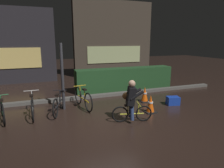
{
  "coord_description": "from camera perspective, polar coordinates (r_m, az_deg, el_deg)",
  "views": [
    {
      "loc": [
        -2.04,
        -5.44,
        2.34
      ],
      "look_at": [
        0.2,
        0.6,
        0.9
      ],
      "focal_mm": 31.48,
      "sensor_mm": 36.0,
      "label": 1
    }
  ],
  "objects": [
    {
      "name": "parked_bike_leftmost",
      "position": [
        6.74,
        -29.29,
        -6.47
      ],
      "size": [
        0.46,
        1.52,
        0.71
      ],
      "rotation": [
        0.0,
        0.0,
        1.78
      ],
      "color": "black",
      "rests_on": "ground"
    },
    {
      "name": "traffic_cone_far",
      "position": [
        7.73,
        9.47,
        -3.01
      ],
      "size": [
        0.36,
        0.36,
        0.59
      ],
      "color": "black",
      "rests_on": "ground"
    },
    {
      "name": "storefront_right",
      "position": [
        13.52,
        0.42,
        12.94
      ],
      "size": [
        5.37,
        0.54,
        4.86
      ],
      "color": "#42382D",
      "rests_on": "ground"
    },
    {
      "name": "hedge_row",
      "position": [
        9.54,
        3.78,
        1.58
      ],
      "size": [
        4.8,
        0.7,
        1.04
      ],
      "primitive_type": "cube",
      "color": "#214723",
      "rests_on": "ground"
    },
    {
      "name": "ground_plane",
      "position": [
        6.27,
        0.2,
        -9.34
      ],
      "size": [
        40.0,
        40.0,
        0.0
      ],
      "primitive_type": "plane",
      "color": "black"
    },
    {
      "name": "sidewalk_curb",
      "position": [
        8.23,
        -5.2,
        -3.53
      ],
      "size": [
        12.0,
        0.24,
        0.12
      ],
      "primitive_type": "cube",
      "color": "#56544F",
      "rests_on": "ground"
    },
    {
      "name": "street_post",
      "position": [
        6.78,
        -14.22,
        1.93
      ],
      "size": [
        0.1,
        0.1,
        2.26
      ],
      "primitive_type": "cylinder",
      "color": "#2D2D33",
      "rests_on": "ground"
    },
    {
      "name": "parked_bike_left_mid",
      "position": [
        6.66,
        -22.12,
        -5.76
      ],
      "size": [
        0.46,
        1.67,
        0.77
      ],
      "rotation": [
        0.0,
        0.0,
        1.59
      ],
      "color": "black",
      "rests_on": "ground"
    },
    {
      "name": "traffic_cone_near",
      "position": [
        6.63,
        11.12,
        -5.71
      ],
      "size": [
        0.36,
        0.36,
        0.59
      ],
      "color": "black",
      "rests_on": "ground"
    },
    {
      "name": "parked_bike_center_right",
      "position": [
        7.01,
        -8.43,
        -4.11
      ],
      "size": [
        0.46,
        1.62,
        0.75
      ],
      "rotation": [
        0.0,
        0.0,
        1.74
      ],
      "color": "black",
      "rests_on": "ground"
    },
    {
      "name": "cyclist",
      "position": [
        5.71,
        5.58,
        -4.92
      ],
      "size": [
        1.16,
        0.61,
        1.25
      ],
      "rotation": [
        0.0,
        0.0,
        -0.25
      ],
      "color": "black",
      "rests_on": "ground"
    },
    {
      "name": "storefront_left",
      "position": [
        12.07,
        -29.17,
        9.54
      ],
      "size": [
        5.36,
        0.54,
        4.06
      ],
      "color": "#262328",
      "rests_on": "ground"
    },
    {
      "name": "parked_bike_center_left",
      "position": [
        6.68,
        -15.23,
        -5.41
      ],
      "size": [
        0.56,
        1.48,
        0.71
      ],
      "rotation": [
        0.0,
        0.0,
        1.26
      ],
      "color": "black",
      "rests_on": "ground"
    },
    {
      "name": "blue_crate",
      "position": [
        7.64,
        17.27,
        -4.64
      ],
      "size": [
        0.5,
        0.41,
        0.3
      ],
      "primitive_type": "cube",
      "rotation": [
        0.0,
        0.0,
        -0.24
      ],
      "color": "#193DB7",
      "rests_on": "ground"
    }
  ]
}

